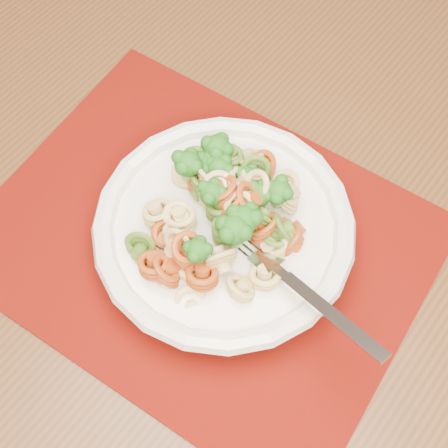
# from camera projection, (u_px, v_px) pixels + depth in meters

# --- Properties ---
(dining_table) EXTENTS (1.75, 1.46, 0.71)m
(dining_table) POSITION_uv_depth(u_px,v_px,m) (272.00, 236.00, 0.69)
(dining_table) COLOR #502E16
(dining_table) RESTS_ON ground
(placemat) EXTENTS (0.47, 0.41, 0.00)m
(placemat) POSITION_uv_depth(u_px,v_px,m) (202.00, 242.00, 0.59)
(placemat) COLOR #5C0503
(placemat) RESTS_ON dining_table
(pasta_bowl) EXTENTS (0.24, 0.24, 0.05)m
(pasta_bowl) POSITION_uv_depth(u_px,v_px,m) (224.00, 230.00, 0.56)
(pasta_bowl) COLOR silver
(pasta_bowl) RESTS_ON placemat
(pasta_broccoli_heap) EXTENTS (0.20, 0.20, 0.06)m
(pasta_broccoli_heap) POSITION_uv_depth(u_px,v_px,m) (224.00, 221.00, 0.55)
(pasta_broccoli_heap) COLOR tan
(pasta_broccoli_heap) RESTS_ON pasta_bowl
(fork) EXTENTS (0.16, 0.12, 0.08)m
(fork) POSITION_uv_depth(u_px,v_px,m) (266.00, 260.00, 0.53)
(fork) COLOR silver
(fork) RESTS_ON pasta_bowl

